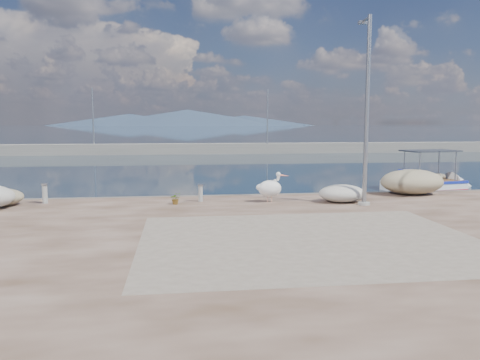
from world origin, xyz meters
name	(u,v)px	position (x,y,z in m)	size (l,w,h in m)	color
ground	(255,233)	(0.00, 0.00, 0.00)	(1400.00, 1400.00, 0.00)	#162635
quay	(303,291)	(0.00, -6.00, 0.25)	(44.00, 22.00, 0.50)	#442E1D
quay_patch	(310,240)	(1.00, -3.00, 0.50)	(9.00, 7.00, 0.01)	gray
breakwater	(200,149)	(0.00, 40.00, 0.60)	(120.00, 2.20, 7.50)	gray
mountains	(183,119)	(4.39, 650.00, 9.51)	(370.00, 280.00, 22.00)	#28384C
boat_right	(428,186)	(10.95, 8.81, 0.20)	(5.40, 2.53, 2.49)	white
pelican	(270,188)	(1.10, 3.01, 1.06)	(1.26, 0.75, 1.20)	tan
lamp_post	(366,117)	(4.52, 2.00, 3.80)	(0.44, 0.96, 7.00)	gray
bollard_near	(201,192)	(-1.61, 3.53, 0.87)	(0.23, 0.23, 0.69)	gray
bollard_far	(45,192)	(-7.60, 3.88, 0.92)	(0.26, 0.26, 0.78)	gray
potted_plant	(176,198)	(-2.59, 3.01, 0.73)	(0.41, 0.35, 0.45)	#33722D
net_pile_c	(412,182)	(7.62, 4.25, 1.04)	(2.77, 1.98, 1.09)	#BDB08C
net_pile_b	(0,197)	(-9.12, 3.56, 0.82)	(1.66, 1.29, 0.65)	#BDB08C
net_pile_d	(342,193)	(3.90, 2.69, 0.84)	(1.83, 1.37, 0.69)	beige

